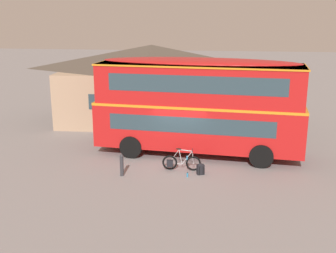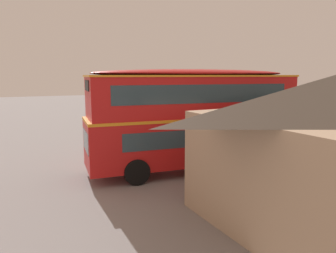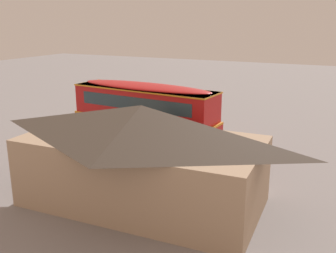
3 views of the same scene
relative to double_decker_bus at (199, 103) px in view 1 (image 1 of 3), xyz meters
name	(u,v)px [view 1 (image 1 of 3)]	position (x,y,z in m)	size (l,w,h in m)	color
ground_plane	(179,160)	(-0.85, -0.97, -2.64)	(120.00, 120.00, 0.00)	gray
double_decker_bus	(199,103)	(0.00, 0.00, 0.00)	(10.20, 3.42, 4.79)	black
touring_bicycle	(180,162)	(-0.66, -2.28, -2.27)	(1.75, 0.48, 1.02)	black
backpack_on_ground	(201,169)	(0.28, -2.65, -2.39)	(0.37, 0.34, 0.50)	black
water_bottle_blue_sports	(187,175)	(-0.26, -3.04, -2.54)	(0.08, 0.08, 0.21)	#338CBF
pub_building	(152,83)	(-3.34, 6.24, -0.13)	(11.86, 6.55, 4.92)	tan
kerb_bollard	(122,165)	(-3.10, -3.24, -2.14)	(0.16, 0.16, 0.97)	#333338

